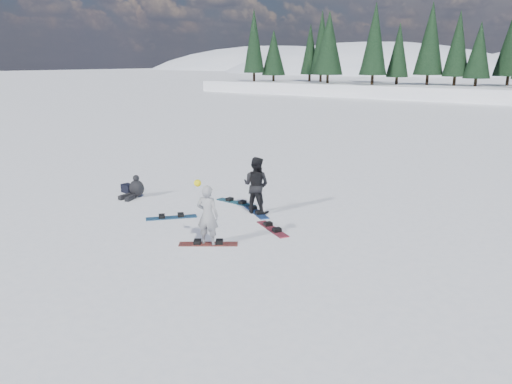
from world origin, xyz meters
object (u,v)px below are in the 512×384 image
at_px(seated_rider, 136,189).
at_px(snowboard_loose_a, 171,218).
at_px(snowboarder_woman, 207,215).
at_px(snowboard_loose_b, 272,229).
at_px(snowboarder_man, 256,185).
at_px(snowboard_loose_c, 236,203).
at_px(gear_bag, 128,188).

distance_m(seated_rider, snowboard_loose_a, 2.87).
bearing_deg(snowboarder_woman, snowboard_loose_b, -127.04).
distance_m(snowboarder_woman, snowboarder_man, 3.04).
distance_m(snowboard_loose_a, snowboard_loose_b, 3.16).
bearing_deg(snowboard_loose_b, snowboard_loose_c, 178.26).
distance_m(gear_bag, snowboard_loose_b, 6.43).
bearing_deg(snowboard_loose_a, snowboarder_man, -0.83).
height_order(snowboarder_man, snowboard_loose_c, snowboarder_man).
distance_m(seated_rider, snowboard_loose_b, 5.72).
relative_size(snowboard_loose_b, snowboard_loose_c, 1.00).
distance_m(snowboarder_man, snowboard_loose_c, 1.51).
relative_size(snowboarder_man, seated_rider, 1.83).
bearing_deg(snowboard_loose_c, snowboard_loose_b, -28.42).
relative_size(snowboarder_woman, seated_rider, 1.79).
bearing_deg(snowboard_loose_c, seated_rider, -153.27).
bearing_deg(snowboarder_man, gear_bag, -0.72).
height_order(snowboarder_woman, snowboard_loose_a, snowboarder_woman).
xyz_separation_m(snowboarder_woman, snowboarder_man, (-0.62, 2.98, 0.08)).
height_order(snowboarder_woman, seated_rider, snowboarder_woman).
bearing_deg(gear_bag, snowboarder_man, 7.69).
relative_size(snowboarder_woman, gear_bag, 3.79).
distance_m(gear_bag, snowboard_loose_c, 4.13).
xyz_separation_m(snowboarder_woman, snowboard_loose_c, (-1.77, 3.45, -0.78)).
xyz_separation_m(snowboarder_woman, seated_rider, (-5.03, 2.04, -0.50)).
height_order(gear_bag, snowboard_loose_c, gear_bag).
height_order(snowboard_loose_b, snowboard_loose_c, same).
bearing_deg(snowboarder_man, snowboard_loose_b, 132.82).
distance_m(snowboarder_man, snowboard_loose_a, 2.73).
bearing_deg(snowboard_loose_c, snowboarder_woman, -59.47).
relative_size(snowboard_loose_a, snowboard_loose_b, 1.00).
bearing_deg(seated_rider, snowboarder_man, 1.42).
distance_m(snowboarder_woman, gear_bag, 6.21).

